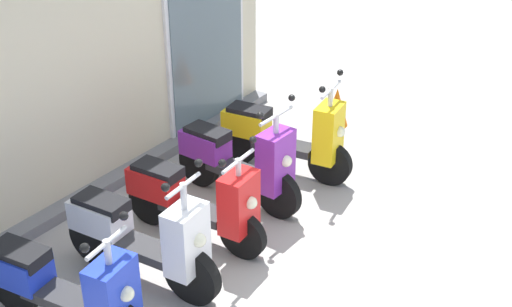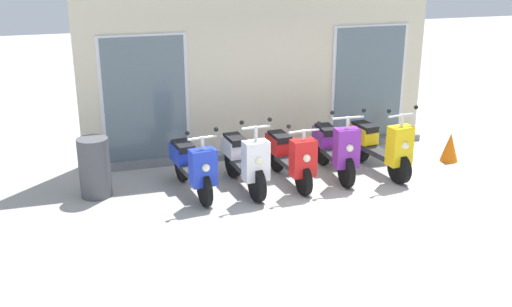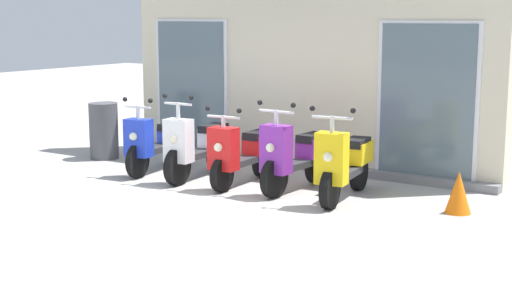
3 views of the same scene
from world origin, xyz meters
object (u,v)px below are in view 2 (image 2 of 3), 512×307
object	(u,v)px
scooter_red	(290,155)
trash_bin	(95,167)
scooter_blue	(192,165)
scooter_white	(245,160)
scooter_purple	(335,148)
scooter_yellow	(380,145)
traffic_cone	(450,147)

from	to	relation	value
scooter_red	trash_bin	size ratio (longest dim) A/B	1.71
trash_bin	scooter_blue	bearing A→B (deg)	-12.57
scooter_white	scooter_purple	world-z (taller)	scooter_white
scooter_white	scooter_yellow	distance (m)	2.40
scooter_purple	traffic_cone	world-z (taller)	scooter_purple
scooter_red	traffic_cone	world-z (taller)	scooter_red
scooter_white	scooter_yellow	xyz separation A→B (m)	(2.40, 0.02, 0.00)
scooter_blue	traffic_cone	distance (m)	4.71
trash_bin	traffic_cone	bearing A→B (deg)	-2.03
scooter_blue	scooter_white	bearing A→B (deg)	-4.46
scooter_white	scooter_yellow	world-z (taller)	scooter_white
scooter_purple	trash_bin	bearing A→B (deg)	175.89
scooter_red	traffic_cone	bearing A→B (deg)	2.54
scooter_yellow	traffic_cone	bearing A→B (deg)	5.68
scooter_white	trash_bin	bearing A→B (deg)	170.33
scooter_blue	scooter_purple	world-z (taller)	scooter_purple
scooter_yellow	traffic_cone	xyz separation A→B (m)	(1.48, 0.15, -0.23)
scooter_white	scooter_purple	size ratio (longest dim) A/B	1.02
scooter_white	scooter_red	size ratio (longest dim) A/B	1.02
scooter_red	scooter_yellow	bearing A→B (deg)	-0.34
scooter_yellow	traffic_cone	distance (m)	1.50
scooter_purple	scooter_blue	bearing A→B (deg)	-178.92
scooter_red	trash_bin	xyz separation A→B (m)	(-3.06, 0.36, -0.00)
scooter_red	scooter_yellow	world-z (taller)	scooter_yellow
traffic_cone	trash_bin	distance (m)	6.17
scooter_blue	scooter_yellow	xyz separation A→B (m)	(3.23, -0.04, 0.01)
scooter_blue	scooter_red	size ratio (longest dim) A/B	1.02
scooter_purple	traffic_cone	size ratio (longest dim) A/B	3.09
scooter_white	traffic_cone	size ratio (longest dim) A/B	3.14
scooter_yellow	scooter_white	bearing A→B (deg)	-179.41
scooter_blue	traffic_cone	size ratio (longest dim) A/B	3.12
scooter_blue	scooter_white	distance (m)	0.83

